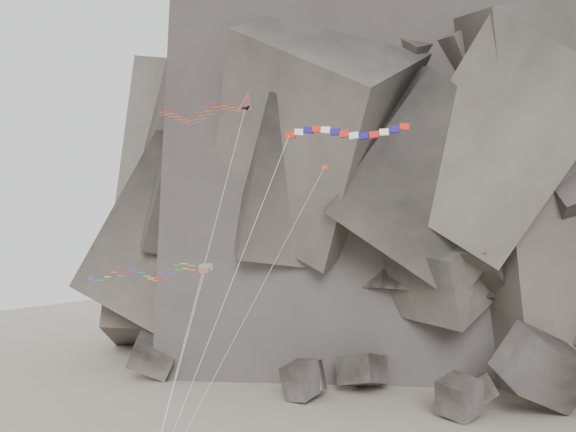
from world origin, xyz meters
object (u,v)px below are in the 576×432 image
at_px(banner_kite, 344,134).
at_px(pennant_kite, 276,260).
at_px(delta_kite, 197,113).
at_px(parafoil_kite, 141,273).

bearing_deg(banner_kite, pennant_kite, -139.49).
distance_m(delta_kite, parafoil_kite, 16.10).
height_order(delta_kite, pennant_kite, delta_kite).
height_order(parafoil_kite, pennant_kite, pennant_kite).
height_order(delta_kite, parafoil_kite, delta_kite).
bearing_deg(banner_kite, delta_kite, 161.38).
xyz_separation_m(banner_kite, parafoil_kite, (-16.22, -5.14, -11.22)).
distance_m(delta_kite, banner_kite, 15.86).
bearing_deg(pennant_kite, parafoil_kite, 154.72).
bearing_deg(delta_kite, parafoil_kite, -84.25).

